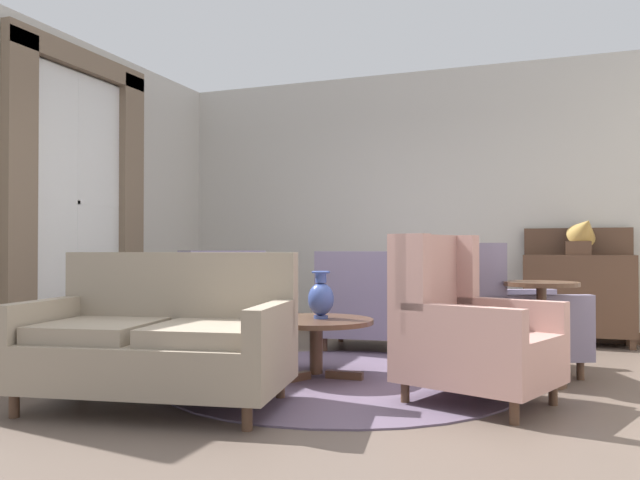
{
  "coord_description": "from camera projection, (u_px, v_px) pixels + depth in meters",
  "views": [
    {
      "loc": [
        1.47,
        -4.15,
        0.97
      ],
      "look_at": [
        -0.37,
        0.88,
        1.05
      ],
      "focal_mm": 35.49,
      "sensor_mm": 36.0,
      "label": 1
    }
  ],
  "objects": [
    {
      "name": "wall_back",
      "position": [
        416.0,
        203.0,
        7.3
      ],
      "size": [
        5.93,
        0.08,
        3.02
      ],
      "primitive_type": "cube",
      "color": "#BCB7AD",
      "rests_on": "ground"
    },
    {
      "name": "armchair_beside_settee",
      "position": [
        505.0,
        319.0,
        4.98
      ],
      "size": [
        1.14,
        1.06,
        1.02
      ],
      "rotation": [
        0.0,
        0.0,
        1.97
      ],
      "color": "slate",
      "rests_on": "ground"
    },
    {
      "name": "wall_left",
      "position": [
        84.0,
        195.0,
        6.27
      ],
      "size": [
        0.08,
        4.32,
        3.02
      ],
      "primitive_type": "cube",
      "color": "#BCB7AD",
      "rests_on": "ground"
    },
    {
      "name": "ground",
      "position": [
        326.0,
        389.0,
        4.38
      ],
      "size": [
        8.64,
        8.64,
        0.0
      ],
      "primitive_type": "plane",
      "color": "brown"
    },
    {
      "name": "coffee_table",
      "position": [
        316.0,
        330.0,
        4.74
      ],
      "size": [
        0.86,
        0.86,
        0.45
      ],
      "color": "#4C3323",
      "rests_on": "ground"
    },
    {
      "name": "porcelain_vase",
      "position": [
        321.0,
        298.0,
        4.77
      ],
      "size": [
        0.2,
        0.2,
        0.36
      ],
      "color": "#384C93",
      "rests_on": "coffee_table"
    },
    {
      "name": "window_with_curtains",
      "position": [
        80.0,
        186.0,
        6.08
      ],
      "size": [
        0.12,
        1.83,
        2.79
      ],
      "color": "silver"
    },
    {
      "name": "side_table",
      "position": [
        542.0,
        323.0,
        4.5
      ],
      "size": [
        0.52,
        0.52,
        0.74
      ],
      "color": "#4C3323",
      "rests_on": "ground"
    },
    {
      "name": "armchair_near_sideboard",
      "position": [
        466.0,
        332.0,
        4.01
      ],
      "size": [
        1.08,
        1.0,
        1.07
      ],
      "rotation": [
        0.0,
        0.0,
        7.5
      ],
      "color": "tan",
      "rests_on": "ground"
    },
    {
      "name": "armchair_near_window",
      "position": [
        213.0,
        308.0,
        5.94
      ],
      "size": [
        1.08,
        1.07,
        0.96
      ],
      "rotation": [
        0.0,
        0.0,
        4.16
      ],
      "color": "slate",
      "rests_on": "ground"
    },
    {
      "name": "sideboard",
      "position": [
        578.0,
        293.0,
        6.42
      ],
      "size": [
        1.06,
        0.41,
        1.19
      ],
      "color": "#4C3323",
      "rests_on": "ground"
    },
    {
      "name": "armchair_far_left",
      "position": [
        364.0,
        307.0,
        6.15
      ],
      "size": [
        0.91,
        0.95,
        0.95
      ],
      "rotation": [
        0.0,
        0.0,
        3.24
      ],
      "color": "slate",
      "rests_on": "ground"
    },
    {
      "name": "settee",
      "position": [
        159.0,
        342.0,
        3.93
      ],
      "size": [
        1.72,
        1.12,
        0.95
      ],
      "rotation": [
        0.0,
        0.0,
        0.16
      ],
      "color": "gray",
      "rests_on": "ground"
    },
    {
      "name": "gramophone",
      "position": [
        583.0,
        234.0,
        6.33
      ],
      "size": [
        0.39,
        0.45,
        0.46
      ],
      "color": "#4C3323",
      "rests_on": "sideboard"
    },
    {
      "name": "area_rug",
      "position": [
        340.0,
        380.0,
        4.67
      ],
      "size": [
        2.61,
        2.61,
        0.01
      ],
      "primitive_type": "cylinder",
      "color": "#5B4C60",
      "rests_on": "ground"
    },
    {
      "name": "baseboard_back",
      "position": [
        415.0,
        329.0,
        7.23
      ],
      "size": [
        5.77,
        0.03,
        0.12
      ],
      "primitive_type": "cube",
      "color": "#4C3323",
      "rests_on": "ground"
    }
  ]
}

